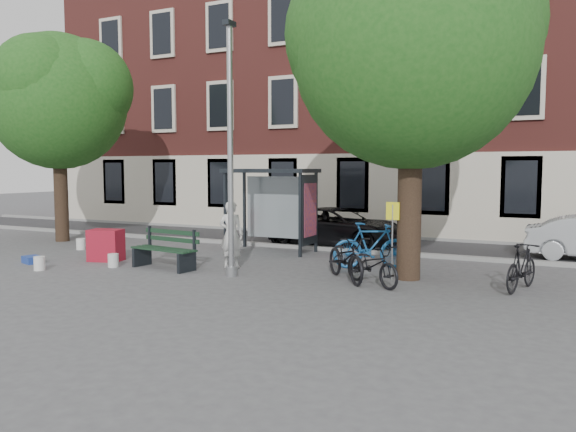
% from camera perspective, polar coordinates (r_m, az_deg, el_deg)
% --- Properties ---
extents(ground, '(90.00, 90.00, 0.00)m').
position_cam_1_polar(ground, '(13.90, -5.77, -6.08)').
color(ground, '#4C4C4F').
rests_on(ground, ground).
extents(road, '(40.00, 4.00, 0.01)m').
position_cam_1_polar(road, '(20.12, 4.72, -2.66)').
color(road, '#28282B').
rests_on(road, ground).
extents(curb_near, '(40.00, 0.25, 0.12)m').
position_cam_1_polar(curb_near, '(18.28, 2.47, -3.23)').
color(curb_near, gray).
rests_on(curb_near, ground).
extents(curb_far, '(40.00, 0.25, 0.12)m').
position_cam_1_polar(curb_far, '(21.98, 6.60, -1.89)').
color(curb_far, gray).
rests_on(curb_far, ground).
extents(building_row, '(30.00, 8.00, 14.00)m').
position_cam_1_polar(building_row, '(26.01, 9.75, 14.46)').
color(building_row, brown).
rests_on(building_row, ground).
extents(lamppost, '(0.28, 0.35, 6.11)m').
position_cam_1_polar(lamppost, '(13.65, -5.87, 5.46)').
color(lamppost, '#9EA0A3').
rests_on(lamppost, ground).
extents(tree_right, '(5.76, 5.60, 8.20)m').
position_cam_1_polar(tree_right, '(13.71, 12.47, 17.31)').
color(tree_right, black).
rests_on(tree_right, ground).
extents(tree_left, '(5.18, 4.86, 7.40)m').
position_cam_1_polar(tree_left, '(21.86, -22.57, 11.28)').
color(tree_left, black).
rests_on(tree_left, ground).
extents(bus_shelter, '(2.85, 1.45, 2.62)m').
position_cam_1_polar(bus_shelter, '(17.56, -0.49, 2.53)').
color(bus_shelter, '#1E2328').
rests_on(bus_shelter, ground).
extents(painter, '(0.72, 0.55, 1.79)m').
position_cam_1_polar(painter, '(14.93, -5.80, -1.86)').
color(painter, silver).
rests_on(painter, ground).
extents(bench, '(2.02, 0.91, 1.00)m').
position_cam_1_polar(bench, '(15.15, -12.35, -3.50)').
color(bench, '#1E2328').
rests_on(bench, ground).
extents(bike_a, '(1.83, 1.50, 0.94)m').
position_cam_1_polar(bike_a, '(12.82, 8.53, -4.92)').
color(bike_a, black).
rests_on(bike_a, ground).
extents(bike_b, '(2.07, 1.45, 1.22)m').
position_cam_1_polar(bike_b, '(14.92, 8.47, -2.99)').
color(bike_b, '#1B5898').
rests_on(bike_b, ground).
extents(bike_c, '(1.89, 2.00, 1.07)m').
position_cam_1_polar(bike_c, '(13.28, 5.90, -4.26)').
color(bike_c, black).
rests_on(bike_c, ground).
extents(bike_d, '(0.93, 1.78, 1.03)m').
position_cam_1_polar(bike_d, '(13.13, 22.64, -4.81)').
color(bike_d, black).
rests_on(bike_d, ground).
extents(car_dark, '(4.88, 2.53, 1.32)m').
position_cam_1_polar(car_dark, '(18.95, 5.04, -1.14)').
color(car_dark, black).
rests_on(car_dark, ground).
extents(red_stand, '(1.02, 0.81, 0.90)m').
position_cam_1_polar(red_stand, '(16.82, -18.01, -2.84)').
color(red_stand, maroon).
rests_on(red_stand, ground).
extents(blue_crate, '(0.65, 0.56, 0.20)m').
position_cam_1_polar(blue_crate, '(17.20, -24.55, -4.05)').
color(blue_crate, navy).
rests_on(blue_crate, ground).
extents(bucket_a, '(0.31, 0.31, 0.36)m').
position_cam_1_polar(bucket_a, '(15.93, -23.94, -4.42)').
color(bucket_a, white).
rests_on(bucket_a, ground).
extents(bucket_b, '(0.37, 0.37, 0.36)m').
position_cam_1_polar(bucket_b, '(15.74, -17.33, -4.33)').
color(bucket_b, silver).
rests_on(bucket_b, ground).
extents(bucket_c, '(0.31, 0.31, 0.36)m').
position_cam_1_polar(bucket_c, '(19.45, -20.31, -2.69)').
color(bucket_c, white).
rests_on(bucket_c, ground).
extents(notice_sign, '(0.32, 0.04, 1.84)m').
position_cam_1_polar(notice_sign, '(13.41, 10.58, -0.83)').
color(notice_sign, '#9EA0A3').
rests_on(notice_sign, ground).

